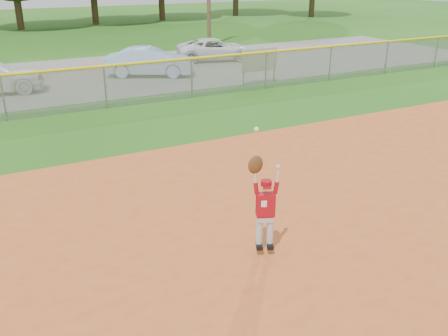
# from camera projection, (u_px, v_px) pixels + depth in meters

# --- Properties ---
(ground) EXTENTS (120.00, 120.00, 0.00)m
(ground) POSITION_uv_depth(u_px,v_px,m) (250.00, 229.00, 9.62)
(ground) COLOR #235814
(ground) RESTS_ON ground
(clay_infield) EXTENTS (24.00, 16.00, 0.04)m
(clay_infield) POSITION_uv_depth(u_px,v_px,m) (356.00, 317.00, 7.15)
(clay_infield) COLOR #B54F20
(clay_infield) RESTS_ON ground
(parking_strip) EXTENTS (44.00, 10.00, 0.03)m
(parking_strip) POSITION_uv_depth(u_px,v_px,m) (71.00, 77.00, 22.73)
(parking_strip) COLOR slate
(parking_strip) RESTS_ON ground
(car_blue) EXTENTS (4.11, 3.08, 1.30)m
(car_blue) POSITION_uv_depth(u_px,v_px,m) (150.00, 62.00, 22.76)
(car_blue) COLOR #9BBEE7
(car_blue) RESTS_ON parking_strip
(car_white_b) EXTENTS (4.51, 2.91, 1.15)m
(car_white_b) POSITION_uv_depth(u_px,v_px,m) (215.00, 49.00, 26.64)
(car_white_b) COLOR white
(car_white_b) RESTS_ON parking_strip
(sponsor_sign) EXTENTS (1.72, 0.06, 1.53)m
(sponsor_sign) POSITION_uv_depth(u_px,v_px,m) (259.00, 61.00, 21.10)
(sponsor_sign) COLOR gray
(sponsor_sign) RESTS_ON ground
(outfield_fence) EXTENTS (40.06, 0.10, 1.55)m
(outfield_fence) POSITION_uv_depth(u_px,v_px,m) (105.00, 84.00, 17.48)
(outfield_fence) COLOR gray
(outfield_fence) RESTS_ON ground
(ballplayer) EXTENTS (0.55, 0.37, 2.19)m
(ballplayer) POSITION_uv_depth(u_px,v_px,m) (264.00, 203.00, 8.39)
(ballplayer) COLOR silver
(ballplayer) RESTS_ON ground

